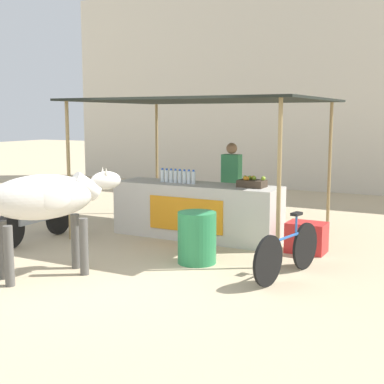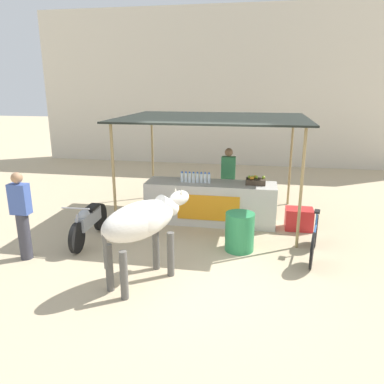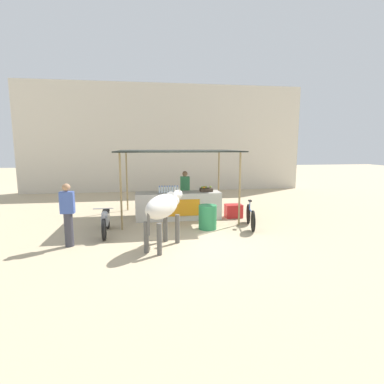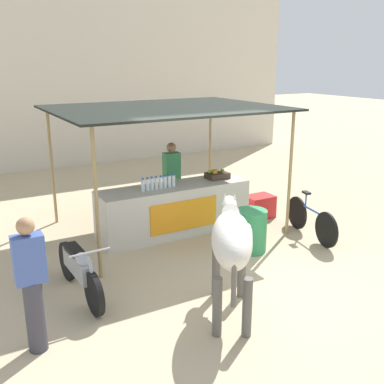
% 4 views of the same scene
% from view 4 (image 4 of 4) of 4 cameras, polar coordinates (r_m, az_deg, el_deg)
% --- Properties ---
extents(ground_plane, '(60.00, 60.00, 0.00)m').
position_cam_4_polar(ground_plane, '(7.22, 5.97, -10.68)').
color(ground_plane, tan).
extents(building_wall_far, '(16.00, 0.50, 6.02)m').
position_cam_4_polar(building_wall_far, '(14.88, -15.29, 14.82)').
color(building_wall_far, beige).
rests_on(building_wall_far, ground).
extents(stall_counter, '(3.00, 0.82, 0.96)m').
position_cam_4_polar(stall_counter, '(8.77, -2.26, -2.21)').
color(stall_counter, beige).
rests_on(stall_counter, ground).
extents(stall_awning, '(4.20, 3.20, 2.43)m').
position_cam_4_polar(stall_awning, '(8.63, -3.34, 10.11)').
color(stall_awning, black).
rests_on(stall_awning, ground).
extents(water_bottle_row, '(0.70, 0.07, 0.25)m').
position_cam_4_polar(water_bottle_row, '(8.41, -4.27, 1.17)').
color(water_bottle_row, silver).
rests_on(water_bottle_row, stall_counter).
extents(fruit_crate, '(0.44, 0.32, 0.18)m').
position_cam_4_polar(fruit_crate, '(9.15, 3.18, 2.18)').
color(fruit_crate, '#3F3326').
rests_on(fruit_crate, stall_counter).
extents(vendor_behind_counter, '(0.34, 0.22, 1.65)m').
position_cam_4_polar(vendor_behind_counter, '(9.45, -2.58, 1.50)').
color(vendor_behind_counter, '#383842').
rests_on(vendor_behind_counter, ground).
extents(cooler_box, '(0.60, 0.44, 0.48)m').
position_cam_4_polar(cooler_box, '(9.81, 8.53, -1.83)').
color(cooler_box, red).
rests_on(cooler_box, ground).
extents(water_barrel, '(0.56, 0.56, 0.76)m').
position_cam_4_polar(water_barrel, '(8.03, 7.46, -4.90)').
color(water_barrel, '#2D8C51').
rests_on(water_barrel, ground).
extents(cow, '(1.27, 1.74, 1.44)m').
position_cam_4_polar(cow, '(5.86, 5.08, -6.16)').
color(cow, silver).
rests_on(cow, ground).
extents(motorcycle_parked, '(0.55, 1.80, 0.90)m').
position_cam_4_polar(motorcycle_parked, '(6.67, -14.10, -9.42)').
color(motorcycle_parked, black).
rests_on(motorcycle_parked, ground).
extents(bicycle_leaning, '(0.36, 1.64, 0.85)m').
position_cam_4_polar(bicycle_leaning, '(8.87, 14.86, -3.44)').
color(bicycle_leaning, black).
rests_on(bicycle_leaning, ground).
extents(passerby_on_street, '(0.34, 0.22, 1.65)m').
position_cam_4_polar(passerby_on_street, '(5.47, -19.67, -10.97)').
color(passerby_on_street, '#383842').
rests_on(passerby_on_street, ground).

